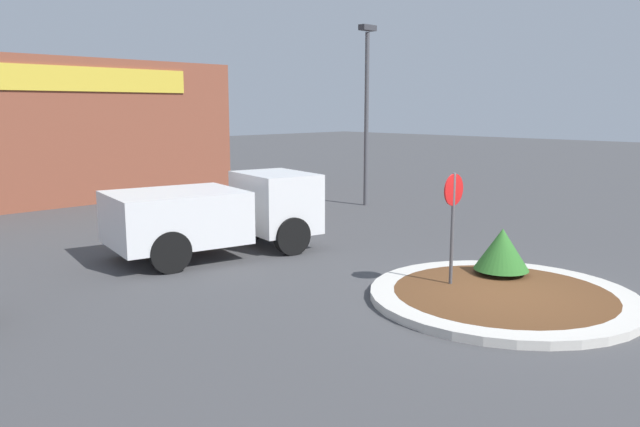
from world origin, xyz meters
name	(u,v)px	position (x,y,z in m)	size (l,w,h in m)	color
ground_plane	(502,300)	(0.00, 0.00, 0.00)	(120.00, 120.00, 0.00)	#474749
traffic_island	(503,296)	(0.00, 0.00, 0.08)	(5.11, 5.11, 0.16)	beige
stop_sign	(453,211)	(-0.20, 1.06, 1.65)	(0.64, 0.07, 2.41)	#4C4C51
island_shrub	(502,249)	(1.18, 0.70, 0.71)	(1.16, 1.16, 0.99)	brown
utility_truck	(216,212)	(-1.63, 7.06, 1.08)	(5.50, 3.30, 1.98)	white
storefront_building	(23,131)	(-1.51, 20.12, 2.76)	(15.66, 6.07, 5.52)	brown
light_pole	(367,102)	(7.10, 9.68, 3.87)	(0.70, 0.30, 6.63)	#4C4C51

